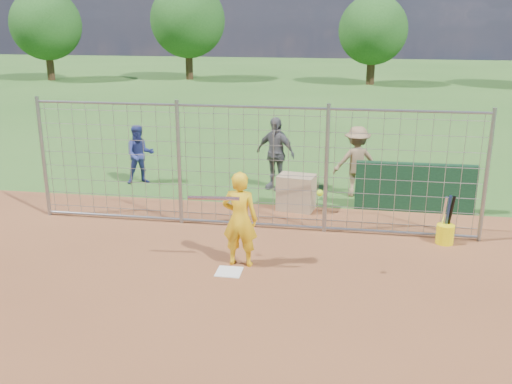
% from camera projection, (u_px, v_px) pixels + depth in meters
% --- Properties ---
extents(ground, '(100.00, 100.00, 0.00)m').
position_uv_depth(ground, '(231.00, 268.00, 9.93)').
color(ground, '#2D591E').
rests_on(ground, ground).
extents(infield_dirt, '(18.00, 18.00, 0.00)m').
position_uv_depth(infield_dirt, '(182.00, 368.00, 7.11)').
color(infield_dirt, brown).
rests_on(infield_dirt, ground).
extents(home_plate, '(0.43, 0.43, 0.02)m').
position_uv_depth(home_plate, '(229.00, 272.00, 9.74)').
color(home_plate, silver).
rests_on(home_plate, ground).
extents(dugout_wall, '(2.60, 0.20, 1.10)m').
position_uv_depth(dugout_wall, '(415.00, 188.00, 12.62)').
color(dugout_wall, '#11381E').
rests_on(dugout_wall, ground).
extents(batter, '(0.64, 0.44, 1.70)m').
position_uv_depth(batter, '(240.00, 219.00, 9.80)').
color(batter, yellow).
rests_on(batter, ground).
extents(bystander_a, '(0.92, 0.85, 1.53)m').
position_uv_depth(bystander_a, '(140.00, 155.00, 14.68)').
color(bystander_a, navy).
rests_on(bystander_a, ground).
extents(bystander_b, '(1.16, 0.84, 1.83)m').
position_uv_depth(bystander_b, '(275.00, 153.00, 14.17)').
color(bystander_b, '#55555A').
rests_on(bystander_b, ground).
extents(bystander_c, '(1.21, 0.86, 1.70)m').
position_uv_depth(bystander_c, '(356.00, 162.00, 13.64)').
color(bystander_c, '#8A6C4B').
rests_on(bystander_c, ground).
extents(equipment_bin, '(0.88, 0.68, 0.80)m').
position_uv_depth(equipment_bin, '(296.00, 192.00, 12.78)').
color(equipment_bin, tan).
rests_on(equipment_bin, ground).
extents(equipment_in_play, '(2.23, 0.15, 0.26)m').
position_uv_depth(equipment_in_play, '(239.00, 197.00, 9.35)').
color(equipment_in_play, silver).
rests_on(equipment_in_play, ground).
extents(bucket_with_bats, '(0.34, 0.37, 0.97)m').
position_uv_depth(bucket_with_bats, '(445.00, 231.00, 10.91)').
color(bucket_with_bats, yellow).
rests_on(bucket_with_bats, ground).
extents(backstop_fence, '(9.08, 0.08, 2.60)m').
position_uv_depth(backstop_fence, '(251.00, 169.00, 11.44)').
color(backstop_fence, gray).
rests_on(backstop_fence, ground).
extents(tree_line, '(44.66, 6.72, 6.48)m').
position_uv_depth(tree_line, '(376.00, 23.00, 34.81)').
color(tree_line, '#3F2B19').
rests_on(tree_line, ground).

